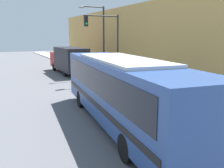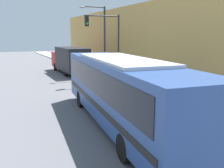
{
  "view_description": "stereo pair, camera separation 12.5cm",
  "coord_description": "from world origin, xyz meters",
  "px_view_note": "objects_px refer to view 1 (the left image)",
  "views": [
    {
      "loc": [
        -5.24,
        -8.88,
        4.16
      ],
      "look_at": [
        1.06,
        3.94,
        1.37
      ],
      "focal_mm": 40.0,
      "sensor_mm": 36.0,
      "label": 1
    },
    {
      "loc": [
        -5.13,
        -8.94,
        4.16
      ],
      "look_at": [
        1.06,
        3.94,
        1.37
      ],
      "focal_mm": 40.0,
      "sensor_mm": 36.0,
      "label": 2
    }
  ],
  "objects_px": {
    "street_lamp": "(100,34)",
    "pedestrian_near_corner": "(166,79)",
    "city_bus": "(121,87)",
    "delivery_truck": "(68,59)",
    "fire_hydrant": "(157,89)",
    "traffic_light_pole": "(107,36)"
  },
  "relations": [
    {
      "from": "fire_hydrant",
      "to": "city_bus",
      "type": "bearing_deg",
      "value": -141.14
    },
    {
      "from": "delivery_truck",
      "to": "traffic_light_pole",
      "type": "height_order",
      "value": "traffic_light_pole"
    },
    {
      "from": "traffic_light_pole",
      "to": "fire_hydrant",
      "type": "bearing_deg",
      "value": -81.73
    },
    {
      "from": "traffic_light_pole",
      "to": "pedestrian_near_corner",
      "type": "xyz_separation_m",
      "value": [
        2.17,
        -5.64,
        -3.11
      ]
    },
    {
      "from": "street_lamp",
      "to": "fire_hydrant",
      "type": "bearing_deg",
      "value": -89.24
    },
    {
      "from": "traffic_light_pole",
      "to": "street_lamp",
      "type": "relative_size",
      "value": 0.85
    },
    {
      "from": "delivery_truck",
      "to": "traffic_light_pole",
      "type": "relative_size",
      "value": 1.38
    },
    {
      "from": "fire_hydrant",
      "to": "street_lamp",
      "type": "relative_size",
      "value": 0.1
    },
    {
      "from": "city_bus",
      "to": "pedestrian_near_corner",
      "type": "distance_m",
      "value": 7.91
    },
    {
      "from": "city_bus",
      "to": "street_lamp",
      "type": "bearing_deg",
      "value": 76.68
    },
    {
      "from": "delivery_truck",
      "to": "traffic_light_pole",
      "type": "xyz_separation_m",
      "value": [
        1.61,
        -6.64,
        2.52
      ]
    },
    {
      "from": "city_bus",
      "to": "delivery_truck",
      "type": "height_order",
      "value": "city_bus"
    },
    {
      "from": "fire_hydrant",
      "to": "street_lamp",
      "type": "distance_m",
      "value": 10.28
    },
    {
      "from": "traffic_light_pole",
      "to": "city_bus",
      "type": "bearing_deg",
      "value": -111.7
    },
    {
      "from": "delivery_truck",
      "to": "street_lamp",
      "type": "xyz_separation_m",
      "value": [
        2.4,
        -3.37,
        2.68
      ]
    },
    {
      "from": "fire_hydrant",
      "to": "pedestrian_near_corner",
      "type": "bearing_deg",
      "value": 27.6
    },
    {
      "from": "delivery_truck",
      "to": "traffic_light_pole",
      "type": "bearing_deg",
      "value": -76.38
    },
    {
      "from": "city_bus",
      "to": "fire_hydrant",
      "type": "distance_m",
      "value": 6.6
    },
    {
      "from": "delivery_truck",
      "to": "city_bus",
      "type": "bearing_deg",
      "value": -98.41
    },
    {
      "from": "street_lamp",
      "to": "pedestrian_near_corner",
      "type": "xyz_separation_m",
      "value": [
        1.38,
        -8.92,
        -3.26
      ]
    },
    {
      "from": "delivery_truck",
      "to": "traffic_light_pole",
      "type": "distance_m",
      "value": 7.29
    },
    {
      "from": "delivery_truck",
      "to": "fire_hydrant",
      "type": "relative_size",
      "value": 11.35
    }
  ]
}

